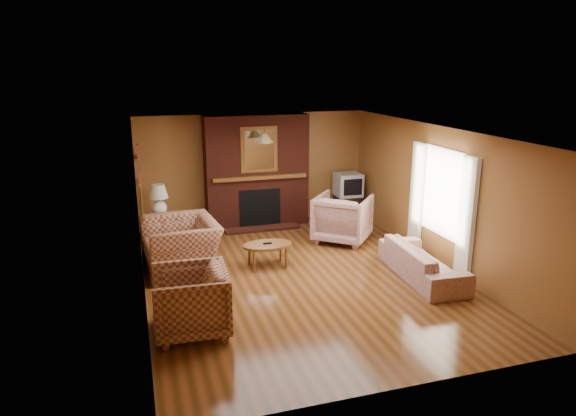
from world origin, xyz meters
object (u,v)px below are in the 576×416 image
object	(u,v)px
floral_sofa	(423,262)
floral_armchair	(343,218)
tv_stand	(347,207)
side_table	(161,229)
plaid_loveseat	(181,246)
table_lamp	(159,199)
crt_tv	(348,185)
plaid_armchair	(191,301)
fireplace	(257,172)
coffee_table	(267,247)

from	to	relation	value
floral_sofa	floral_armchair	xyz separation A→B (m)	(-0.54, 2.09, 0.19)
tv_stand	side_table	bearing A→B (deg)	-179.99
plaid_loveseat	floral_sofa	size ratio (longest dim) A/B	0.71
table_lamp	crt_tv	size ratio (longest dim) A/B	1.08
plaid_armchair	floral_sofa	size ratio (longest dim) A/B	0.51
fireplace	floral_sofa	bearing A→B (deg)	-62.39
coffee_table	fireplace	bearing A→B (deg)	80.31
floral_armchair	plaid_loveseat	bearing A→B (deg)	50.33
fireplace	plaid_loveseat	world-z (taller)	fireplace
floral_sofa	side_table	world-z (taller)	floral_sofa
tv_stand	plaid_armchair	bearing A→B (deg)	-138.75
side_table	plaid_loveseat	bearing A→B (deg)	-81.08
tv_stand	coffee_table	bearing A→B (deg)	-142.55
floral_armchair	tv_stand	size ratio (longest dim) A/B	1.85
plaid_armchair	table_lamp	xyz separation A→B (m)	(-0.15, 3.80, 0.45)
fireplace	coffee_table	distance (m)	2.59
tv_stand	crt_tv	xyz separation A→B (m)	(0.00, -0.01, 0.53)
tv_stand	crt_tv	bearing A→B (deg)	-94.81
fireplace	table_lamp	xyz separation A→B (m)	(-2.10, -0.53, -0.30)
plaid_loveseat	table_lamp	size ratio (longest dim) A/B	2.17
floral_sofa	side_table	bearing A→B (deg)	55.47
table_lamp	side_table	bearing A→B (deg)	0.00
floral_armchair	coffee_table	xyz separation A→B (m)	(-1.77, -0.88, -0.11)
coffee_table	crt_tv	size ratio (longest dim) A/B	1.50
fireplace	tv_stand	distance (m)	2.25
fireplace	tv_stand	size ratio (longest dim) A/B	4.32
fireplace	tv_stand	world-z (taller)	fireplace
coffee_table	plaid_armchair	bearing A→B (deg)	-128.77
coffee_table	table_lamp	bearing A→B (deg)	131.75
crt_tv	floral_sofa	bearing A→B (deg)	-92.49
plaid_loveseat	crt_tv	bearing A→B (deg)	110.70
plaid_loveseat	floral_sofa	world-z (taller)	plaid_loveseat
fireplace	crt_tv	xyz separation A→B (m)	(2.05, -0.19, -0.37)
side_table	crt_tv	size ratio (longest dim) A/B	0.95
plaid_armchair	side_table	distance (m)	3.81
plaid_armchair	crt_tv	distance (m)	5.77
plaid_armchair	side_table	xyz separation A→B (m)	(-0.15, 3.80, -0.17)
fireplace	coffee_table	size ratio (longest dim) A/B	2.81
plaid_armchair	table_lamp	size ratio (longest dim) A/B	1.57
plaid_loveseat	coffee_table	bearing A→B (deg)	72.66
plaid_loveseat	side_table	world-z (taller)	plaid_loveseat
plaid_loveseat	crt_tv	size ratio (longest dim) A/B	2.36
plaid_armchair	floral_sofa	distance (m)	3.92
fireplace	floral_armchair	xyz separation A→B (m)	(1.36, -1.54, -0.71)
plaid_loveseat	tv_stand	distance (m)	4.36
crt_tv	plaid_loveseat	bearing A→B (deg)	-153.58
floral_sofa	side_table	size ratio (longest dim) A/B	3.50
crt_tv	fireplace	bearing A→B (deg)	174.70
side_table	crt_tv	bearing A→B (deg)	4.74
plaid_loveseat	table_lamp	xyz separation A→B (m)	(-0.25, 1.59, 0.45)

